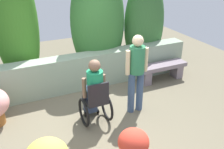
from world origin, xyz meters
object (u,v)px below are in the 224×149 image
object	(u,v)px
stone_bench	(162,70)
person_standing_companion	(137,69)
person_in_wheelchair	(94,93)
flower_pot_purple_near	(133,145)

from	to	relation	value
stone_bench	person_standing_companion	bearing A→B (deg)	-143.66
person_in_wheelchair	person_standing_companion	size ratio (longest dim) A/B	0.81
person_standing_companion	person_in_wheelchair	bearing A→B (deg)	170.48
stone_bench	person_in_wheelchair	xyz separation A→B (m)	(-2.22, -0.96, 0.33)
flower_pot_purple_near	person_in_wheelchair	bearing A→B (deg)	96.52
person_standing_companion	flower_pot_purple_near	bearing A→B (deg)	-130.14
person_in_wheelchair	stone_bench	bearing A→B (deg)	28.67
person_in_wheelchair	flower_pot_purple_near	distance (m)	1.32
stone_bench	person_standing_companion	size ratio (longest dim) A/B	0.81
person_in_wheelchair	person_standing_companion	world-z (taller)	person_standing_companion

